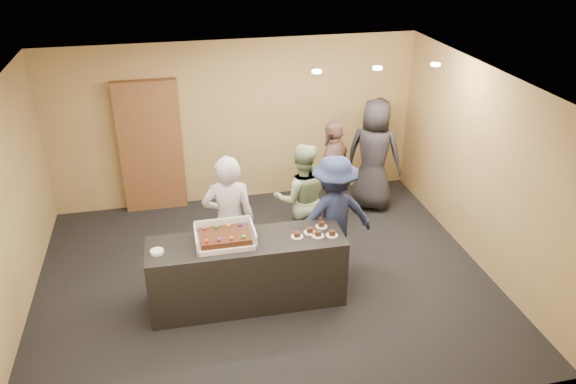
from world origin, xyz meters
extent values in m
plane|color=black|center=(0.00, 0.00, 0.00)|extent=(6.00, 6.00, 0.00)
plane|color=silver|center=(0.00, 0.00, 2.70)|extent=(6.00, 6.00, 0.00)
cube|color=#A57D50|center=(0.00, 2.50, 1.35)|extent=(6.00, 0.04, 2.70)
cube|color=#A57D50|center=(0.00, -2.50, 1.35)|extent=(6.00, 0.04, 2.70)
cube|color=#A57D50|center=(-3.00, 0.00, 1.35)|extent=(0.04, 5.00, 2.70)
cube|color=#A57D50|center=(3.00, 0.00, 1.35)|extent=(0.04, 5.00, 2.70)
cube|color=black|center=(-0.29, -0.41, 0.45)|extent=(2.41, 0.74, 0.90)
cube|color=brown|center=(-1.38, 2.41, 1.08)|extent=(0.99, 0.15, 2.17)
cube|color=white|center=(-0.54, -0.41, 0.93)|extent=(0.68, 0.48, 0.06)
cube|color=white|center=(-0.88, -0.41, 0.99)|extent=(0.02, 0.48, 0.19)
cube|color=white|center=(-0.20, -0.41, 0.99)|extent=(0.02, 0.48, 0.19)
cube|color=white|center=(-0.54, -0.18, 1.00)|extent=(0.68, 0.02, 0.21)
cube|color=#36180C|center=(-0.54, -0.41, 0.99)|extent=(0.60, 0.41, 0.07)
sphere|color=#CC1852|center=(-0.77, -0.27, 1.05)|extent=(0.05, 0.05, 0.05)
sphere|color=#239118|center=(-0.62, -0.27, 1.05)|extent=(0.05, 0.05, 0.05)
sphere|color=#F5A819|center=(-0.48, -0.27, 1.05)|extent=(0.05, 0.05, 0.05)
sphere|color=#2D17C6|center=(-0.33, -0.27, 1.05)|extent=(0.05, 0.05, 0.05)
sphere|color=#FF3F15|center=(-0.77, -0.56, 1.05)|extent=(0.05, 0.05, 0.05)
sphere|color=purple|center=(-0.62, -0.56, 1.05)|extent=(0.05, 0.05, 0.05)
sphere|color=orange|center=(-0.48, -0.56, 1.05)|extent=(0.05, 0.05, 0.05)
sphere|color=green|center=(-0.33, -0.56, 1.05)|extent=(0.05, 0.05, 0.05)
cylinder|color=white|center=(-1.35, -0.46, 0.92)|extent=(0.16, 0.16, 0.04)
cylinder|color=white|center=(0.33, -0.46, 0.90)|extent=(0.15, 0.15, 0.01)
cube|color=#36180C|center=(0.33, -0.46, 0.94)|extent=(0.07, 0.06, 0.06)
cylinder|color=white|center=(0.51, -0.40, 0.90)|extent=(0.15, 0.15, 0.01)
cube|color=#36180C|center=(0.51, -0.40, 0.94)|extent=(0.07, 0.06, 0.06)
cylinder|color=white|center=(0.58, -0.50, 0.90)|extent=(0.15, 0.15, 0.01)
cube|color=#36180C|center=(0.58, -0.50, 0.94)|extent=(0.07, 0.06, 0.06)
cylinder|color=white|center=(0.69, -0.29, 0.90)|extent=(0.15, 0.15, 0.01)
cube|color=#36180C|center=(0.69, -0.29, 0.94)|extent=(0.07, 0.06, 0.06)
cylinder|color=white|center=(0.76, -0.52, 0.90)|extent=(0.15, 0.15, 0.01)
cube|color=#36180C|center=(0.76, -0.52, 0.94)|extent=(0.07, 0.06, 0.06)
imported|color=#A5A5AA|center=(-0.43, 0.06, 0.91)|extent=(0.71, 0.51, 1.82)
imported|color=#8AA274|center=(0.66, 0.64, 0.82)|extent=(0.85, 0.68, 1.65)
imported|color=#1C2545|center=(0.95, 0.05, 0.84)|extent=(1.11, 0.66, 1.69)
imported|color=brown|center=(1.32, 1.30, 0.85)|extent=(0.96, 1.03, 1.70)
imported|color=#242328|center=(2.12, 1.67, 0.93)|extent=(1.09, 1.01, 1.86)
cylinder|color=#FFEAC6|center=(0.80, 0.50, 2.67)|extent=(0.12, 0.12, 0.03)
cylinder|color=#FFEAC6|center=(1.60, 0.50, 2.67)|extent=(0.12, 0.12, 0.03)
cylinder|color=#FFEAC6|center=(2.40, 0.50, 2.67)|extent=(0.12, 0.12, 0.03)
camera|label=1|loc=(-1.06, -6.15, 4.50)|focal=35.00mm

